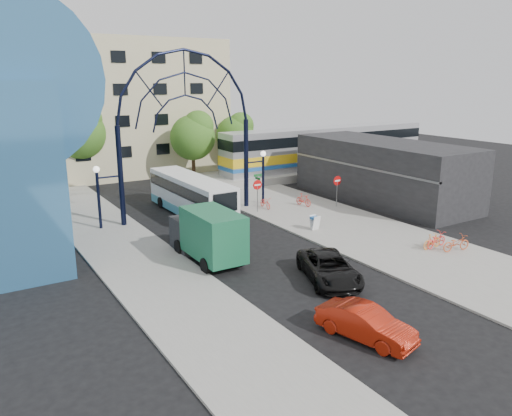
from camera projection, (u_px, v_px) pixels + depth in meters
ground at (302, 277)px, 26.06m from camera, size 120.00×120.00×0.00m
sidewalk_east at (361, 232)px, 33.42m from camera, size 8.00×56.00×0.12m
plaza_west at (142, 265)px, 27.64m from camera, size 5.00×50.00×0.12m
gateway_arch at (185, 100)px, 35.37m from camera, size 13.64×0.44×12.10m
stop_sign at (257, 188)px, 37.86m from camera, size 0.80×0.07×2.50m
do_not_enter_sign at (337, 184)px, 39.39m from camera, size 0.76×0.07×2.48m
street_name_sign at (258, 184)px, 38.52m from camera, size 0.70×0.70×2.80m
sandwich_board at (315, 221)px, 33.64m from camera, size 0.55×0.61×0.99m
commercial_block_east at (383, 171)px, 41.82m from camera, size 6.00×16.00×5.00m
apartment_block at (123, 107)px, 54.00m from camera, size 20.00×12.10×14.00m
train_platform at (327, 170)px, 54.25m from camera, size 32.00×5.00×0.80m
train_car at (328, 147)px, 53.61m from camera, size 25.10×3.05×4.20m
tree_north_a at (194, 135)px, 49.30m from camera, size 4.48×4.48×7.00m
tree_north_b at (80, 130)px, 47.30m from camera, size 5.12×5.12×8.00m
tree_north_c at (237, 133)px, 54.10m from camera, size 4.16×4.16×6.50m
city_bus at (191, 195)px, 37.44m from camera, size 2.60×10.73×2.94m
green_truck at (207, 234)px, 28.21m from camera, size 2.37×6.01×3.02m
black_suv at (329, 268)px, 25.44m from camera, size 3.98×5.53×1.40m
red_sedan at (366, 323)px, 19.77m from camera, size 2.39×4.28×1.34m
bike_near_a at (265, 202)px, 39.33m from camera, size 0.77×1.70×0.87m
bike_near_b at (304, 200)px, 39.96m from camera, size 0.67×1.68×0.98m
bike_far_a at (436, 240)px, 30.19m from camera, size 1.86×0.82×0.95m
bike_far_b at (432, 241)px, 29.96m from camera, size 1.56×0.48×0.93m
bike_far_c at (456, 243)px, 29.52m from camera, size 1.96×0.99×0.98m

